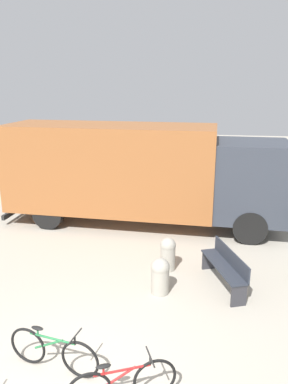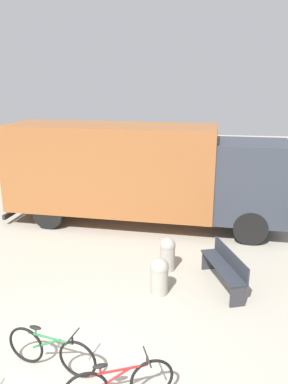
# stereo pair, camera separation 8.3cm
# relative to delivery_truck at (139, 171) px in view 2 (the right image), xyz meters

# --- Properties ---
(delivery_truck) EXTENTS (9.02, 2.59, 3.25)m
(delivery_truck) POSITION_rel_delivery_truck_xyz_m (0.00, 0.00, 0.00)
(delivery_truck) COLOR #99592D
(delivery_truck) RESTS_ON ground
(park_bench) EXTENTS (1.01, 1.81, 0.87)m
(park_bench) POSITION_rel_delivery_truck_xyz_m (2.62, -3.65, -1.30)
(park_bench) COLOR #282D38
(park_bench) RESTS_ON ground
(bicycle_middle) EXTENTS (1.62, 0.47, 0.75)m
(bicycle_middle) POSITION_rel_delivery_truck_xyz_m (-0.28, -6.77, -1.45)
(bicycle_middle) COLOR black
(bicycle_middle) RESTS_ON ground
(bicycle_far) EXTENTS (1.52, 0.72, 0.75)m
(bicycle_far) POSITION_rel_delivery_truck_xyz_m (0.96, -7.28, -1.45)
(bicycle_far) COLOR black
(bicycle_far) RESTS_ON ground
(bollard_near_bench) EXTENTS (0.42, 0.42, 0.84)m
(bollard_near_bench) POSITION_rel_delivery_truck_xyz_m (1.17, -4.18, -1.36)
(bollard_near_bench) COLOR #9E998C
(bollard_near_bench) RESTS_ON ground
(bollard_far_bench) EXTENTS (0.39, 0.39, 0.85)m
(bollard_far_bench) POSITION_rel_delivery_truck_xyz_m (1.24, -3.07, -1.34)
(bollard_far_bench) COLOR #9E998C
(bollard_far_bench) RESTS_ON ground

